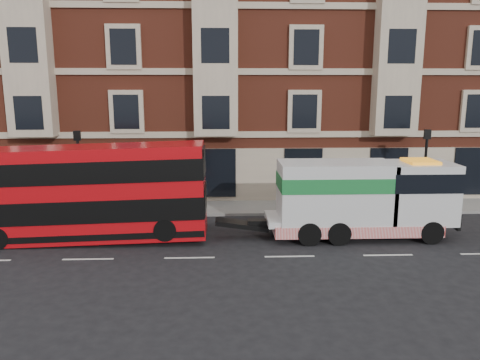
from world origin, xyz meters
name	(u,v)px	position (x,y,z in m)	size (l,w,h in m)	color
ground	(190,258)	(0.00, 0.00, 0.00)	(120.00, 120.00, 0.00)	black
sidewalk	(199,208)	(0.00, 7.50, 0.07)	(90.00, 3.00, 0.15)	slate
victorian_terrace	(209,35)	(0.50, 15.00, 10.07)	(45.00, 12.00, 20.40)	maroon
lamp_post_west	(79,166)	(-6.00, 6.20, 2.68)	(0.35, 0.15, 4.35)	black
lamp_post_east	(425,164)	(12.00, 6.20, 2.68)	(0.35, 0.15, 4.35)	black
double_decker_bus	(86,191)	(-4.59, 2.38, 2.21)	(10.31, 2.37, 4.17)	red
tow_truck	(360,198)	(7.47, 2.38, 1.82)	(8.25, 2.44, 3.44)	silver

